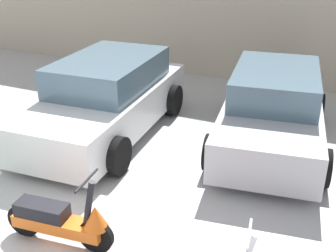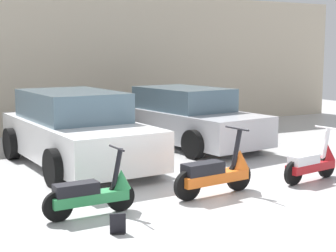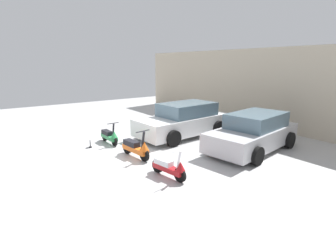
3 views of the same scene
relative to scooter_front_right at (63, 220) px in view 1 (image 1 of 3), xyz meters
name	(u,v)px [view 1 (image 1 of 3)]	position (x,y,z in m)	size (l,w,h in m)	color
wall_back	(224,4)	(-0.29, 7.45, 1.60)	(19.60, 0.12, 3.95)	beige
scooter_front_right	(63,220)	(0.00, 0.00, 0.00)	(1.51, 0.54, 1.05)	black
car_rear_left	(106,98)	(-1.30, 3.16, 0.33)	(2.32, 4.47, 1.48)	white
car_rear_center	(273,109)	(1.80, 4.03, 0.30)	(2.42, 4.32, 1.40)	#B7B7BC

